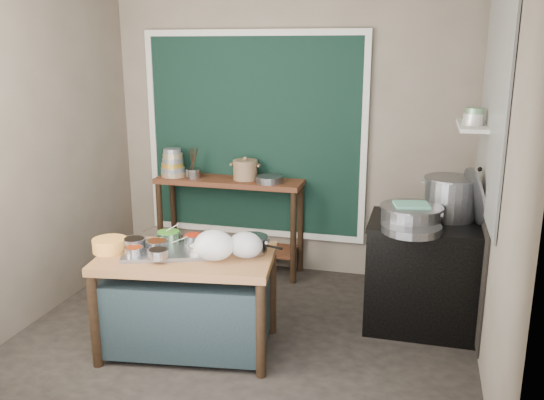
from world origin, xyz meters
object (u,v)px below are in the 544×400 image
(prep_table, at_px, (188,302))
(condiment_tray, at_px, (168,250))
(ceramic_crock, at_px, (245,171))
(steamer, at_px, (411,216))
(yellow_basin, at_px, (110,245))
(utensil_cup, at_px, (194,173))
(saucepan, at_px, (252,245))
(stove_block, at_px, (425,276))
(stock_pot, at_px, (450,198))
(back_counter, at_px, (230,225))

(prep_table, distance_m, condiment_tray, 0.42)
(condiment_tray, relative_size, ceramic_crock, 2.49)
(steamer, bearing_deg, yellow_basin, -159.78)
(utensil_cup, bearing_deg, saucepan, -53.61)
(stove_block, relative_size, condiment_tray, 1.43)
(stove_block, height_order, stock_pot, stock_pot)
(utensil_cup, xyz_separation_m, ceramic_crock, (0.51, 0.07, 0.04))
(condiment_tray, height_order, ceramic_crock, ceramic_crock)
(condiment_tray, bearing_deg, yellow_basin, -166.24)
(prep_table, distance_m, stove_block, 1.89)
(back_counter, height_order, steamer, steamer)
(ceramic_crock, bearing_deg, stock_pot, -18.16)
(prep_table, relative_size, stock_pot, 2.94)
(prep_table, xyz_separation_m, saucepan, (0.45, 0.15, 0.44))
(prep_table, height_order, ceramic_crock, ceramic_crock)
(prep_table, bearing_deg, saucepan, 10.20)
(prep_table, bearing_deg, steamer, 15.96)
(stove_block, xyz_separation_m, steamer, (-0.14, -0.15, 0.53))
(condiment_tray, bearing_deg, back_counter, 92.36)
(yellow_basin, distance_m, stock_pot, 2.63)
(prep_table, bearing_deg, utensil_cup, 101.97)
(prep_table, xyz_separation_m, steamer, (1.55, 0.70, 0.58))
(prep_table, distance_m, utensil_cup, 1.75)
(ceramic_crock, bearing_deg, steamer, -29.44)
(prep_table, relative_size, saucepan, 5.32)
(saucepan, distance_m, ceramic_crock, 1.55)
(yellow_basin, distance_m, saucepan, 1.04)
(utensil_cup, bearing_deg, back_counter, 7.82)
(back_counter, distance_m, stove_block, 2.04)
(prep_table, distance_m, back_counter, 1.60)
(stove_block, distance_m, yellow_basin, 2.46)
(prep_table, relative_size, steamer, 2.59)
(stove_block, bearing_deg, back_counter, 158.98)
(stove_block, xyz_separation_m, ceramic_crock, (-1.74, 0.75, 0.61))
(steamer, bearing_deg, prep_table, -155.76)
(stock_pot, bearing_deg, condiment_tray, -154.15)
(back_counter, relative_size, stock_pot, 3.41)
(utensil_cup, bearing_deg, prep_table, -69.75)
(yellow_basin, bearing_deg, stove_block, 22.48)
(back_counter, xyz_separation_m, steamer, (1.76, -0.88, 0.48))
(steamer, bearing_deg, utensil_cup, 158.40)
(condiment_tray, distance_m, yellow_basin, 0.43)
(prep_table, height_order, saucepan, saucepan)
(steamer, bearing_deg, stove_block, 47.69)
(prep_table, height_order, back_counter, back_counter)
(stove_block, relative_size, steamer, 1.86)
(steamer, bearing_deg, ceramic_crock, 150.56)
(saucepan, xyz_separation_m, utensil_cup, (-1.02, 1.38, 0.18))
(utensil_cup, distance_m, ceramic_crock, 0.52)
(stove_block, relative_size, yellow_basin, 3.61)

